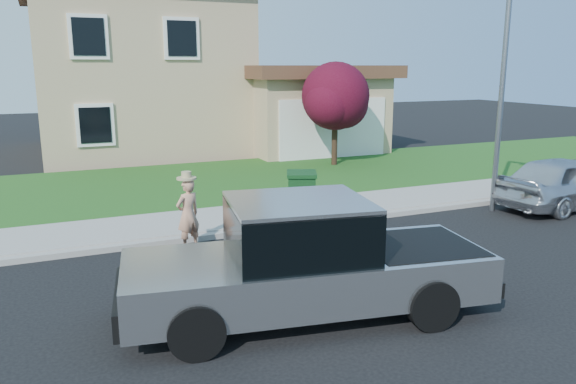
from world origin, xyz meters
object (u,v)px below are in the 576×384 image
(ornamental_tree, at_px, (336,99))
(street_lamp, at_px, (505,83))
(woman, at_px, (188,213))
(pickup_truck, at_px, (306,263))
(sedan, at_px, (567,182))
(trash_bin, at_px, (301,195))

(ornamental_tree, distance_m, street_lamp, 7.35)
(woman, bearing_deg, ornamental_tree, -157.82)
(street_lamp, bearing_deg, pickup_truck, -172.53)
(pickup_truck, height_order, sedan, pickup_truck)
(woman, distance_m, sedan, 9.88)
(pickup_truck, height_order, ornamental_tree, ornamental_tree)
(pickup_truck, distance_m, trash_bin, 4.89)
(ornamental_tree, height_order, street_lamp, street_lamp)
(woman, xyz_separation_m, sedan, (9.87, -0.58, -0.07))
(woman, distance_m, street_lamp, 8.31)
(trash_bin, bearing_deg, pickup_truck, -90.72)
(woman, relative_size, street_lamp, 0.28)
(trash_bin, bearing_deg, sedan, 12.94)
(street_lamp, bearing_deg, ornamental_tree, 76.05)
(sedan, xyz_separation_m, trash_bin, (-7.02, 1.30, 0.02))
(ornamental_tree, relative_size, street_lamp, 0.65)
(street_lamp, bearing_deg, sedan, -33.65)
(ornamental_tree, relative_size, trash_bin, 3.33)
(pickup_truck, bearing_deg, woman, 112.04)
(sedan, bearing_deg, woman, 81.69)
(ornamental_tree, distance_m, trash_bin, 7.97)
(pickup_truck, xyz_separation_m, street_lamp, (7.09, 3.64, 2.40))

